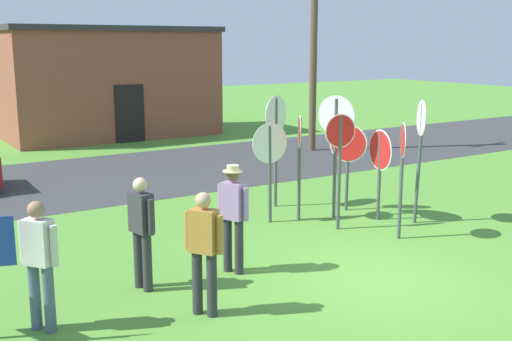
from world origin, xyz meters
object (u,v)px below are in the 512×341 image
object	(u,v)px
person_holding_notes	(233,212)
person_near_signs	(39,259)
utility_pole	(314,33)
stop_sign_rear_right	(348,152)
stop_sign_rear_left	(299,151)
stop_sign_tallest	(270,155)
stop_sign_leaning_right	(336,134)
stop_sign_nearest	(276,130)
stop_sign_leaning_left	(340,153)
stop_sign_far_back	(402,162)
stop_sign_center_cluster	(380,159)
person_in_blue	(204,247)
person_in_teal	(142,227)
stop_sign_low_front	(420,141)

from	to	relation	value
person_holding_notes	person_near_signs	world-z (taller)	person_holding_notes
utility_pole	stop_sign_rear_right	world-z (taller)	utility_pole
utility_pole	stop_sign_rear_left	distance (m)	8.97
stop_sign_tallest	stop_sign_leaning_right	bearing A→B (deg)	-17.60
utility_pole	stop_sign_nearest	size ratio (longest dim) A/B	3.00
stop_sign_leaning_left	stop_sign_far_back	distance (m)	1.22
utility_pole	stop_sign_leaning_right	world-z (taller)	utility_pole
stop_sign_leaning_right	stop_sign_leaning_left	distance (m)	0.90
stop_sign_rear_left	stop_sign_far_back	xyz separation A→B (m)	(0.81, -2.05, 0.01)
stop_sign_leaning_right	stop_sign_rear_right	world-z (taller)	stop_sign_leaning_right
utility_pole	stop_sign_center_cluster	size ratio (longest dim) A/B	3.97
stop_sign_rear_left	stop_sign_leaning_left	xyz separation A→B (m)	(0.25, -0.97, 0.07)
stop_sign_rear_right	person_in_blue	size ratio (longest dim) A/B	1.11
stop_sign_rear_right	stop_sign_nearest	bearing A→B (deg)	137.00
stop_sign_rear_right	person_holding_notes	world-z (taller)	stop_sign_rear_right
stop_sign_leaning_right	person_in_teal	distance (m)	5.20
stop_sign_leaning_right	stop_sign_far_back	xyz separation A→B (m)	(0.07, -1.80, -0.30)
stop_sign_tallest	person_near_signs	bearing A→B (deg)	-153.48
person_in_blue	stop_sign_leaning_left	bearing A→B (deg)	27.53
stop_sign_leaning_right	person_in_teal	xyz separation A→B (m)	(-4.90, -1.55, -0.81)
person_near_signs	stop_sign_rear_right	bearing A→B (deg)	19.14
utility_pole	person_holding_notes	world-z (taller)	utility_pole
stop_sign_rear_right	person_in_blue	xyz separation A→B (m)	(-5.17, -3.16, -0.32)
utility_pole	stop_sign_leaning_right	size ratio (longest dim) A/B	2.92
stop_sign_low_front	stop_sign_rear_right	bearing A→B (deg)	108.75
stop_sign_leaning_right	person_near_signs	xyz separation A→B (m)	(-6.50, -2.15, -0.81)
stop_sign_low_front	person_near_signs	xyz separation A→B (m)	(-7.64, -0.92, -0.73)
stop_sign_nearest	person_in_blue	bearing A→B (deg)	-133.55
utility_pole	stop_sign_far_back	xyz separation A→B (m)	(-4.66, -8.73, -2.44)
utility_pole	stop_sign_tallest	world-z (taller)	utility_pole
stop_sign_far_back	person_in_blue	distance (m)	4.77
stop_sign_low_front	person_in_blue	distance (m)	5.97
stop_sign_nearest	stop_sign_center_cluster	bearing A→B (deg)	-60.13
person_near_signs	person_in_blue	xyz separation A→B (m)	(1.95, -0.69, 0.00)
stop_sign_far_back	person_holding_notes	bearing A→B (deg)	177.86
stop_sign_center_cluster	stop_sign_nearest	xyz separation A→B (m)	(-1.17, 2.04, 0.45)
stop_sign_far_back	utility_pole	bearing A→B (deg)	61.90
utility_pole	person_in_teal	distance (m)	13.16
stop_sign_rear_left	stop_sign_far_back	distance (m)	2.20
stop_sign_tallest	stop_sign_far_back	bearing A→B (deg)	-57.64
stop_sign_low_front	stop_sign_rear_right	world-z (taller)	stop_sign_low_front
stop_sign_leaning_right	stop_sign_center_cluster	xyz separation A→B (m)	(0.63, -0.65, -0.49)
utility_pole	stop_sign_nearest	world-z (taller)	utility_pole
stop_sign_leaning_right	stop_sign_low_front	size ratio (longest dim) A/B	1.02
stop_sign_tallest	person_in_teal	size ratio (longest dim) A/B	1.20
utility_pole	person_in_teal	xyz separation A→B (m)	(-9.63, -8.48, -2.95)
person_in_teal	person_near_signs	distance (m)	1.71
stop_sign_low_front	utility_pole	bearing A→B (deg)	66.22
stop_sign_leaning_right	stop_sign_rear_left	bearing A→B (deg)	161.52
stop_sign_nearest	person_near_signs	distance (m)	6.98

